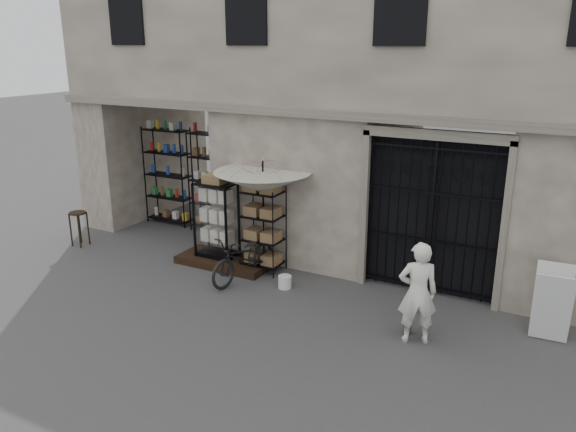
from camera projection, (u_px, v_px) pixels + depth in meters
The scene contains 15 objects.
ground at pixel (291, 320), 9.53m from camera, with size 80.00×80.00×0.00m, color black.
main_building at pixel (381, 43), 11.57m from camera, with size 14.00×4.00×9.00m, color #B4A794.
shop_recess at pixel (179, 173), 13.45m from camera, with size 3.00×1.70×3.00m, color black.
shop_shelving at pixel (191, 179), 13.97m from camera, with size 2.70×0.50×2.50m, color black.
iron_gate at pixel (434, 215), 10.23m from camera, with size 2.50×0.21×3.00m.
step_platform at pixel (225, 261), 11.89m from camera, with size 2.00×0.90×0.15m, color black.
display_cabinet at pixel (216, 224), 11.77m from camera, with size 0.92×0.73×1.73m.
wire_rack at pixel (263, 230), 11.36m from camera, with size 0.91×0.78×1.78m.
market_umbrella at pixel (263, 176), 11.02m from camera, with size 2.25×2.26×2.76m.
white_bucket at pixel (285, 282), 10.74m from camera, with size 0.25×0.25×0.24m, color silver.
bicycle at pixel (245, 279), 11.16m from camera, with size 0.62×0.94×1.78m, color black.
wooden_stool at pixel (79, 228), 12.91m from camera, with size 0.48×0.48×0.80m.
steel_bollard at pixel (408, 313), 8.98m from camera, with size 0.13×0.13×0.72m, color slate.
shopkeeper at pixel (414, 340), 8.87m from camera, with size 0.60×1.65×0.40m, color white.
easel_sign at pixel (552, 304), 8.75m from camera, with size 0.59×0.67×1.18m.
Camera 1 is at (3.95, -7.61, 4.52)m, focal length 35.00 mm.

